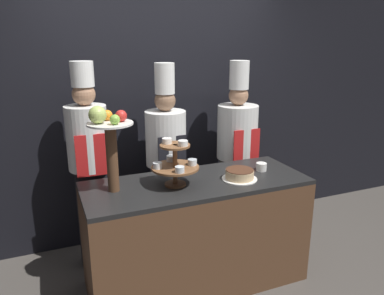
# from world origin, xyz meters

# --- Properties ---
(wall_back) EXTENTS (10.00, 0.06, 2.80)m
(wall_back) POSITION_xyz_m (0.00, 1.36, 1.40)
(wall_back) COLOR black
(wall_back) RESTS_ON ground_plane
(buffet_counter) EXTENTS (1.78, 0.69, 0.91)m
(buffet_counter) POSITION_xyz_m (0.00, 0.34, 0.46)
(buffet_counter) COLOR brown
(buffet_counter) RESTS_ON ground_plane
(tiered_stand) EXTENTS (0.37, 0.37, 0.36)m
(tiered_stand) POSITION_xyz_m (-0.19, 0.33, 1.10)
(tiered_stand) COLOR brown
(tiered_stand) RESTS_ON buffet_counter
(fruit_pedestal) EXTENTS (0.33, 0.33, 0.64)m
(fruit_pedestal) POSITION_xyz_m (-0.66, 0.40, 1.34)
(fruit_pedestal) COLOR brown
(fruit_pedestal) RESTS_ON buffet_counter
(cake_round) EXTENTS (0.28, 0.28, 0.08)m
(cake_round) POSITION_xyz_m (0.33, 0.25, 0.95)
(cake_round) COLOR white
(cake_round) RESTS_ON buffet_counter
(cup_white) EXTENTS (0.09, 0.09, 0.07)m
(cup_white) POSITION_xyz_m (0.61, 0.36, 0.95)
(cup_white) COLOR white
(cup_white) RESTS_ON buffet_counter
(chef_left) EXTENTS (0.35, 0.35, 1.83)m
(chef_left) POSITION_xyz_m (-0.74, 0.98, 1.03)
(chef_left) COLOR black
(chef_left) RESTS_ON ground_plane
(chef_center_left) EXTENTS (0.37, 0.37, 1.80)m
(chef_center_left) POSITION_xyz_m (-0.04, 0.98, 0.97)
(chef_center_left) COLOR #28282D
(chef_center_left) RESTS_ON ground_plane
(chef_center_right) EXTENTS (0.40, 0.40, 1.80)m
(chef_center_right) POSITION_xyz_m (0.71, 0.98, 0.96)
(chef_center_right) COLOR #38332D
(chef_center_right) RESTS_ON ground_plane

